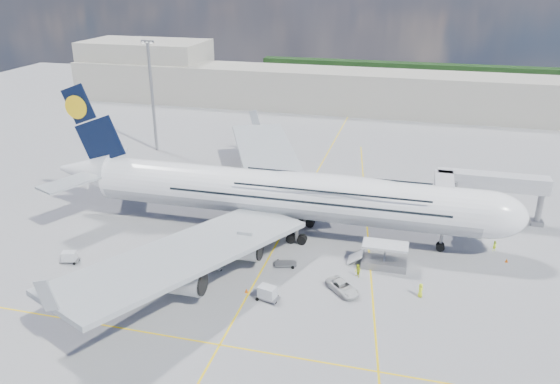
% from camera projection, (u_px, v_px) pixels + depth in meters
% --- Properties ---
extents(ground, '(300.00, 300.00, 0.00)m').
position_uv_depth(ground, '(267.00, 261.00, 81.06)').
color(ground, gray).
rests_on(ground, ground).
extents(taxi_line_main, '(0.25, 220.00, 0.01)m').
position_uv_depth(taxi_line_main, '(267.00, 261.00, 81.06)').
color(taxi_line_main, yellow).
rests_on(taxi_line_main, ground).
extents(taxi_line_cross, '(120.00, 0.25, 0.01)m').
position_uv_depth(taxi_line_cross, '(220.00, 345.00, 63.16)').
color(taxi_line_cross, yellow).
rests_on(taxi_line_cross, ground).
extents(taxi_line_diag, '(14.16, 99.06, 0.01)m').
position_uv_depth(taxi_line_diag, '(368.00, 242.00, 86.77)').
color(taxi_line_diag, yellow).
rests_on(taxi_line_diag, ground).
extents(airliner, '(77.26, 79.15, 23.71)m').
position_uv_depth(airliner, '(285.00, 194.00, 87.32)').
color(airliner, white).
rests_on(airliner, ground).
extents(jet_bridge, '(18.80, 12.10, 8.50)m').
position_uv_depth(jet_bridge, '(474.00, 187.00, 90.29)').
color(jet_bridge, '#B7B7BC').
rests_on(jet_bridge, ground).
extents(cargo_loader, '(8.53, 3.20, 3.67)m').
position_uv_depth(cargo_loader, '(383.00, 259.00, 79.29)').
color(cargo_loader, silver).
rests_on(cargo_loader, ground).
extents(light_mast, '(3.00, 0.70, 25.50)m').
position_uv_depth(light_mast, '(152.00, 95.00, 125.52)').
color(light_mast, gray).
rests_on(light_mast, ground).
extents(terminal, '(180.00, 16.00, 12.00)m').
position_uv_depth(terminal, '(352.00, 91.00, 163.78)').
color(terminal, '#B2AD9E').
rests_on(terminal, ground).
extents(hangar, '(40.00, 22.00, 18.00)m').
position_uv_depth(hangar, '(147.00, 68.00, 183.27)').
color(hangar, '#B2AD9E').
rests_on(hangar, ground).
extents(tree_line, '(160.00, 6.00, 8.00)m').
position_uv_depth(tree_line, '(480.00, 77.00, 195.57)').
color(tree_line, '#193814').
rests_on(tree_line, ground).
extents(dolly_row_a, '(3.13, 1.93, 0.43)m').
position_uv_depth(dolly_row_a, '(146.00, 254.00, 82.58)').
color(dolly_row_a, gray).
rests_on(dolly_row_a, ground).
extents(dolly_row_b, '(3.30, 2.24, 1.91)m').
position_uv_depth(dolly_row_b, '(137.00, 283.00, 73.61)').
color(dolly_row_b, gray).
rests_on(dolly_row_b, ground).
extents(dolly_row_c, '(2.92, 2.25, 1.64)m').
position_uv_depth(dolly_row_c, '(215.00, 263.00, 78.91)').
color(dolly_row_c, gray).
rests_on(dolly_row_c, ground).
extents(dolly_back, '(2.98, 2.11, 1.71)m').
position_uv_depth(dolly_back, '(69.00, 257.00, 80.52)').
color(dolly_back, gray).
rests_on(dolly_back, ground).
extents(dolly_nose_far, '(3.55, 2.57, 0.47)m').
position_uv_depth(dolly_nose_far, '(285.00, 263.00, 79.78)').
color(dolly_nose_far, gray).
rests_on(dolly_nose_far, ground).
extents(dolly_nose_near, '(3.39, 2.36, 1.94)m').
position_uv_depth(dolly_nose_near, '(267.00, 293.00, 71.38)').
color(dolly_nose_near, gray).
rests_on(dolly_nose_near, ground).
extents(baggage_tug, '(2.73, 1.71, 1.58)m').
position_uv_depth(baggage_tug, '(188.00, 272.00, 76.79)').
color(baggage_tug, white).
rests_on(baggage_tug, ground).
extents(catering_truck_inner, '(6.83, 4.46, 3.78)m').
position_uv_depth(catering_truck_inner, '(276.00, 181.00, 106.74)').
color(catering_truck_inner, gray).
rests_on(catering_truck_inner, ground).
extents(catering_truck_outer, '(7.53, 2.99, 4.52)m').
position_uv_depth(catering_truck_outer, '(266.00, 153.00, 121.61)').
color(catering_truck_outer, gray).
rests_on(catering_truck_outer, ground).
extents(service_van, '(5.49, 5.53, 1.48)m').
position_uv_depth(service_van, '(343.00, 287.00, 73.20)').
color(service_van, silver).
rests_on(service_van, ground).
extents(crew_nose, '(0.72, 0.62, 1.67)m').
position_uv_depth(crew_nose, '(495.00, 246.00, 83.83)').
color(crew_nose, '#D6FF1A').
rests_on(crew_nose, ground).
extents(crew_loader, '(1.20, 1.21, 1.97)m').
position_uv_depth(crew_loader, '(358.00, 271.00, 76.61)').
color(crew_loader, '#CEDB17').
rests_on(crew_loader, ground).
extents(crew_wing, '(0.54, 0.99, 1.60)m').
position_uv_depth(crew_wing, '(238.00, 249.00, 82.90)').
color(crew_wing, '#A8FF1A').
rests_on(crew_wing, ground).
extents(crew_van, '(0.77, 1.05, 1.96)m').
position_uv_depth(crew_van, '(421.00, 290.00, 72.06)').
color(crew_van, '#E5FD1A').
rests_on(crew_van, ground).
extents(crew_tug, '(1.15, 0.75, 1.67)m').
position_uv_depth(crew_tug, '(206.00, 257.00, 80.61)').
color(crew_tug, '#C2E618').
rests_on(crew_tug, ground).
extents(cone_nose, '(0.46, 0.46, 0.59)m').
position_uv_depth(cone_nose, '(507.00, 260.00, 80.79)').
color(cone_nose, '#D65A0B').
rests_on(cone_nose, ground).
extents(cone_wing_left_inner, '(0.48, 0.48, 0.61)m').
position_uv_depth(cone_wing_left_inner, '(266.00, 179.00, 111.52)').
color(cone_wing_left_inner, '#D65A0B').
rests_on(cone_wing_left_inner, ground).
extents(cone_wing_left_outer, '(0.43, 0.43, 0.55)m').
position_uv_depth(cone_wing_left_outer, '(234.00, 177.00, 112.68)').
color(cone_wing_left_outer, '#D65A0B').
rests_on(cone_wing_left_outer, ground).
extents(cone_wing_right_inner, '(0.46, 0.46, 0.59)m').
position_uv_depth(cone_wing_right_inner, '(246.00, 291.00, 73.24)').
color(cone_wing_right_inner, '#D65A0B').
rests_on(cone_wing_right_inner, ground).
extents(cone_wing_right_outer, '(0.49, 0.49, 0.63)m').
position_uv_depth(cone_wing_right_outer, '(74.00, 308.00, 69.42)').
color(cone_wing_right_outer, '#D65A0B').
rests_on(cone_wing_right_outer, ground).
extents(cone_tail, '(0.42, 0.42, 0.53)m').
position_uv_depth(cone_tail, '(131.00, 198.00, 102.70)').
color(cone_tail, '#D65A0B').
rests_on(cone_tail, ground).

